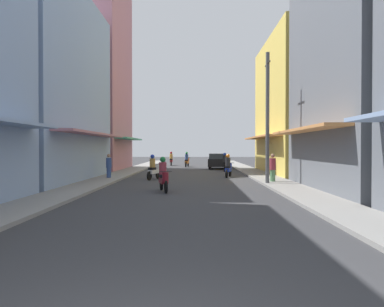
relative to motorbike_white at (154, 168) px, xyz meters
The scene contains 17 objects.
ground_plane 2.93m from the motorbike_white, 41.41° to the left, with size 112.69×112.69×0.00m, color #38383A.
sidewalk_left 3.50m from the motorbike_white, 146.79° to the left, with size 1.90×59.22×0.12m, color gray.
sidewalk_right 7.42m from the motorbike_white, 14.76° to the left, with size 1.90×59.22×0.12m, color gray.
building_left_mid 8.48m from the motorbike_white, 169.31° to the right, with size 7.05×12.08×11.17m.
building_left_far 14.23m from the motorbike_white, 124.67° to the left, with size 7.05×8.72×16.74m.
building_right_mid 14.27m from the motorbike_white, 28.22° to the right, with size 7.05×9.52×14.86m.
building_right_far 13.13m from the motorbike_white, 26.15° to the left, with size 7.05×11.61×10.30m.
motorbike_white is the anchor object (origin of this frame).
motorbike_blue 5.21m from the motorbike_white, 22.20° to the left, with size 0.69×1.76×1.58m.
motorbike_black 9.73m from the motorbike_white, 58.54° to the left, with size 0.55×1.80×1.58m.
motorbike_orange 15.41m from the motorbike_white, 83.77° to the left, with size 0.59×1.80×1.58m.
motorbike_red 18.23m from the motorbike_white, 90.54° to the left, with size 0.55×1.81×1.58m.
motorbike_maroon 6.41m from the motorbike_white, 79.39° to the right, with size 0.67×1.77×1.58m.
parked_car 13.20m from the motorbike_white, 69.10° to the left, with size 2.05×4.22×1.45m.
pedestrian_midway 2.83m from the motorbike_white, behind, with size 0.34×0.34×1.60m.
pedestrian_far 7.32m from the motorbike_white, 19.28° to the right, with size 0.34×0.34×1.66m.
utility_pole 7.80m from the motorbike_white, 26.99° to the right, with size 0.20×1.20×7.05m.
Camera 1 is at (0.55, -3.20, 1.98)m, focal length 34.51 mm.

